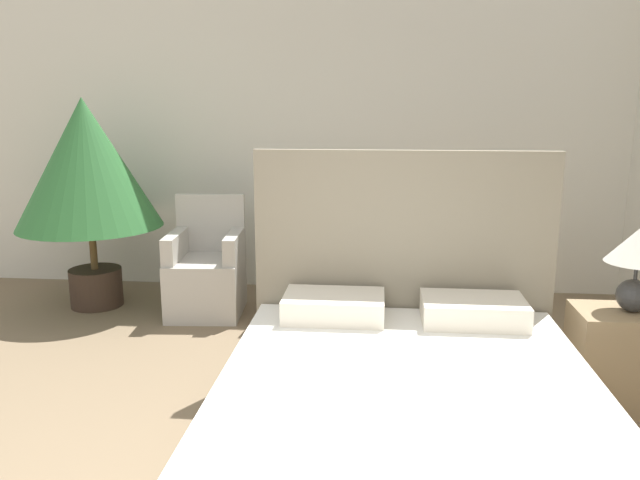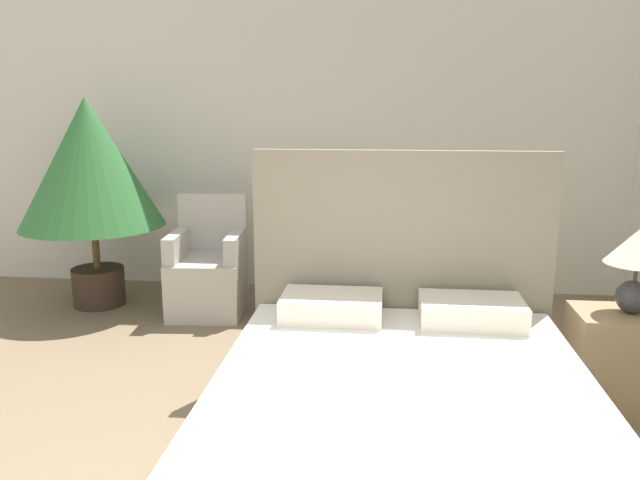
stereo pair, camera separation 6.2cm
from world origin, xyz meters
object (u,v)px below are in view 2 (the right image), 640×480
potted_palm (89,168)px  nightstand (620,360)px  bed (402,408)px  armchair_near_window_right (313,279)px  table_lamp (637,257)px  armchair_near_window_left (208,276)px

potted_palm → nightstand: potted_palm is taller
bed → potted_palm: bearing=139.5°
bed → armchair_near_window_right: size_ratio=2.21×
nightstand → table_lamp: table_lamp is taller
table_lamp → potted_palm: bearing=159.2°
armchair_near_window_right → bed: bearing=-66.2°
potted_palm → table_lamp: (3.84, -1.46, -0.30)m
potted_palm → armchair_near_window_left: bearing=-5.0°
armchair_near_window_right → table_lamp: table_lamp is taller
bed → armchair_near_window_right: bearing=108.0°
bed → armchair_near_window_left: size_ratio=2.21×
bed → armchair_near_window_right: bed is taller
armchair_near_window_right → nightstand: armchair_near_window_right is taller
armchair_near_window_left → table_lamp: (2.84, -1.38, 0.58)m
bed → armchair_near_window_left: bearing=126.6°
armchair_near_window_left → potted_palm: potted_palm is taller
armchair_near_window_right → potted_palm: size_ratio=0.54×
armchair_near_window_left → potted_palm: size_ratio=0.54×
potted_palm → table_lamp: 4.12m
bed → potted_palm: potted_palm is taller
bed → armchair_near_window_left: (-1.56, 2.10, 0.02)m
armchair_near_window_right → potted_palm: (-1.88, 0.09, 0.88)m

